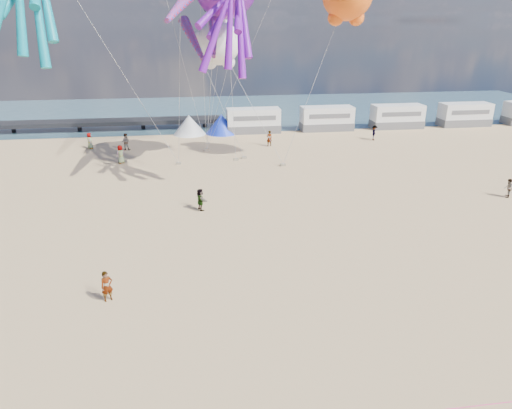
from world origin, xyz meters
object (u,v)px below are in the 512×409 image
object	(u,v)px
sandbag_d	(244,157)
sandbag_e	(207,150)
standing_person	(107,286)
sandbag_b	(236,159)
beachgoer_5	(269,138)
sandbag_a	(179,163)
windsock_mid	(193,39)
beachgoer_2	(374,133)
beachgoer_6	(90,141)
motorhome_0	(253,120)
beachgoer_1	(126,142)
motorhome_1	(327,118)
beachgoer_4	(200,199)
beachgoer_0	(121,154)
sandbag_c	(283,165)
windsock_right	(214,38)
beachgoer_7	(508,188)
motorhome_3	(465,114)
kite_panda	(219,43)
windsock_left	(180,5)
motorhome_2	(397,116)
tent_white	(189,125)
tent_blue	(222,124)

from	to	relation	value
sandbag_d	sandbag_e	size ratio (longest dim) A/B	1.00
standing_person	sandbag_b	size ratio (longest dim) A/B	3.28
beachgoer_5	sandbag_a	xyz separation A→B (m)	(-9.98, -5.77, -0.77)
beachgoer_5	windsock_mid	distance (m)	15.61
beachgoer_2	sandbag_a	distance (m)	23.72
standing_person	beachgoer_6	size ratio (longest dim) A/B	0.94
motorhome_0	beachgoer_1	xyz separation A→B (m)	(-14.88, -6.54, -0.58)
motorhome_1	beachgoer_1	xyz separation A→B (m)	(-24.38, -6.54, -0.58)
beachgoer_6	sandbag_e	xyz separation A→B (m)	(12.68, -2.73, -0.77)
beachgoer_4	sandbag_d	size ratio (longest dim) A/B	3.34
beachgoer_0	sandbag_c	bearing A→B (deg)	131.18
windsock_mid	windsock_right	bearing A→B (deg)	-76.42
standing_person	beachgoer_6	bearing A→B (deg)	73.92
beachgoer_4	beachgoer_7	distance (m)	24.35
motorhome_3	sandbag_d	bearing A→B (deg)	-159.51
standing_person	motorhome_0	bearing A→B (deg)	42.96
beachgoer_4	windsock_right	bearing A→B (deg)	-35.72
beachgoer_2	beachgoer_7	distance (m)	19.79
sandbag_a	standing_person	bearing A→B (deg)	-97.58
beachgoer_6	sandbag_b	world-z (taller)	beachgoer_6
sandbag_c	kite_panda	bearing A→B (deg)	143.71
beachgoer_6	motorhome_3	bearing A→B (deg)	-97.14
windsock_right	beachgoer_6	bearing A→B (deg)	140.24
motorhome_1	windsock_mid	distance (m)	24.60
sandbag_a	motorhome_0	bearing A→B (deg)	54.57
motorhome_0	beachgoer_0	xyz separation A→B (m)	(-14.75, -11.58, -0.59)
sandbag_b	sandbag_d	world-z (taller)	same
windsock_left	beachgoer_1	bearing A→B (deg)	137.79
beachgoer_4	windsock_right	world-z (taller)	windsock_right
motorhome_2	windsock_left	distance (m)	35.39
motorhome_0	tent_white	xyz separation A→B (m)	(-8.00, 0.00, -0.30)
beachgoer_4	windsock_left	bearing A→B (deg)	-14.04
tent_blue	beachgoer_6	bearing A→B (deg)	-160.11
sandbag_c	windsock_left	world-z (taller)	windsock_left
beachgoer_2	windsock_mid	distance (m)	25.05
tent_blue	sandbag_a	size ratio (longest dim) A/B	8.00
tent_white	beachgoer_6	bearing A→B (deg)	-153.67
beachgoer_0	windsock_right	world-z (taller)	windsock_right
motorhome_0	beachgoer_1	size ratio (longest dim) A/B	3.59
windsock_right	standing_person	bearing A→B (deg)	-106.32
standing_person	sandbag_a	world-z (taller)	standing_person
tent_white	sandbag_a	xyz separation A→B (m)	(-1.11, -12.81, -1.09)
windsock_left	windsock_right	bearing A→B (deg)	39.48
beachgoer_4	beachgoer_7	size ratio (longest dim) A/B	1.09
sandbag_d	windsock_left	world-z (taller)	windsock_left
kite_panda	beachgoer_2	bearing A→B (deg)	7.39
beachgoer_6	windsock_left	xyz separation A→B (m)	(10.87, -13.65, 13.31)
standing_person	beachgoer_0	world-z (taller)	beachgoer_0
motorhome_1	kite_panda	bearing A→B (deg)	-143.46
beachgoer_4	sandbag_e	world-z (taller)	beachgoer_4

